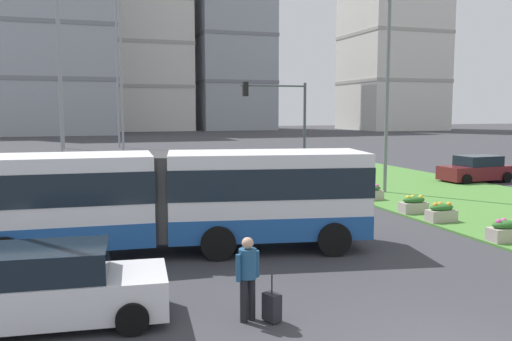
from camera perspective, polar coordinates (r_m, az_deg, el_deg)
articulated_bus at (r=16.32m, az=-8.65°, el=-2.90°), size 11.99×3.97×3.00m
car_maroon_sedan at (r=34.58m, az=22.29°, el=0.10°), size 4.50×2.23×1.58m
car_navy_sedan at (r=30.28m, az=-18.13°, el=-0.58°), size 4.48×2.20×1.58m
car_white_van at (r=11.71m, az=-20.69°, el=-11.51°), size 4.55×2.35×1.58m
pedestrian_crossing at (r=11.07m, az=-0.89°, el=-10.79°), size 0.55×0.36×1.74m
rolling_suitcase at (r=11.25m, az=1.69°, el=-14.22°), size 0.35×0.42×0.97m
flower_planter_2 at (r=19.14m, az=24.87°, el=-5.79°), size 1.10×0.56×0.74m
flower_planter_3 at (r=21.57m, az=19.02°, el=-4.22°), size 1.10×0.56×0.74m
flower_planter_4 at (r=23.00m, az=16.34°, el=-3.48°), size 1.10×0.56×0.74m
flower_planter_5 at (r=25.87m, az=12.06°, el=-2.28°), size 1.10×0.56×0.74m
traffic_light_near_left at (r=4.17m, az=-22.91°, el=4.31°), size 3.89×0.28×6.05m
traffic_light_far_right at (r=31.20m, az=2.94°, el=5.99°), size 4.00×0.28×5.84m
streetlight_median at (r=28.21m, az=13.73°, el=8.66°), size 0.70×0.28×10.03m
apartment_tower_westcentre at (r=103.80m, az=-20.80°, el=13.63°), size 21.30×18.98×36.01m
apartment_tower_centre at (r=119.60m, az=-12.42°, el=16.71°), size 20.51×18.13×51.80m
apartment_tower_eastcentre at (r=121.62m, az=-2.59°, el=15.96°), size 15.87×17.03×48.79m
apartment_tower_east at (r=124.02m, az=14.33°, el=15.81°), size 18.12×18.44×49.77m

